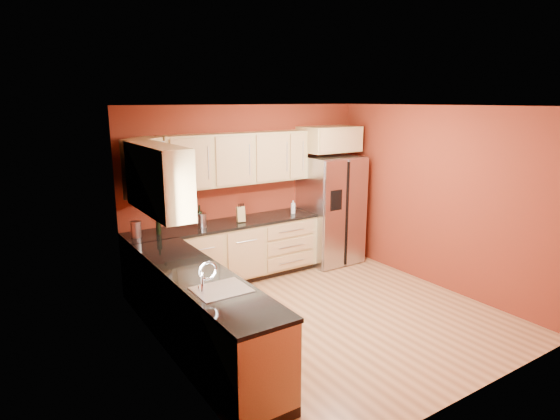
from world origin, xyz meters
name	(u,v)px	position (x,y,z in m)	size (l,w,h in m)	color
floor	(327,316)	(0.00, 0.00, 0.00)	(4.00, 4.00, 0.00)	#915C38
ceiling	(332,106)	(0.00, 0.00, 2.60)	(4.00, 4.00, 0.00)	silver
wall_back	(248,190)	(0.00, 2.00, 1.30)	(4.00, 0.04, 2.60)	maroon
wall_front	(477,264)	(0.00, -2.00, 1.30)	(4.00, 0.04, 2.60)	maroon
wall_left	(169,244)	(-2.00, 0.00, 1.30)	(0.04, 4.00, 2.60)	maroon
wall_right	(438,198)	(2.00, 0.00, 1.30)	(0.04, 4.00, 2.60)	maroon
base_cabinets_back	(226,254)	(-0.55, 1.70, 0.44)	(2.90, 0.60, 0.88)	tan
base_cabinets_left	(201,317)	(-1.70, 0.00, 0.44)	(0.60, 2.80, 0.88)	tan
countertop_back	(226,224)	(-0.55, 1.69, 0.90)	(2.90, 0.62, 0.04)	black
countertop_left	(200,276)	(-1.69, 0.00, 0.90)	(0.62, 2.80, 0.04)	black
upper_cabinets_back	(238,159)	(-0.25, 1.83, 1.83)	(2.30, 0.33, 0.75)	tan
upper_cabinets_left	(158,179)	(-1.83, 0.72, 1.83)	(0.33, 1.35, 0.75)	tan
corner_upper_cabinet	(146,167)	(-1.67, 1.67, 1.83)	(0.62, 0.33, 0.75)	tan
over_fridge_cabinet	(329,139)	(1.35, 1.70, 2.05)	(0.92, 0.60, 0.40)	tan
refrigerator	(330,210)	(1.35, 1.62, 0.89)	(0.90, 0.75, 1.78)	#B5B5BA
window	(190,230)	(-1.98, -0.50, 1.55)	(0.03, 0.90, 1.00)	white
sink_faucet	(221,275)	(-1.69, -0.50, 1.07)	(0.50, 0.42, 0.30)	silver
canister_left	(136,229)	(-1.85, 1.67, 1.03)	(0.13, 0.13, 0.21)	#B5B5BA
canister_right	(202,220)	(-0.93, 1.67, 1.02)	(0.12, 0.12, 0.20)	#B5B5BA
wine_bottle_a	(158,223)	(-1.56, 1.66, 1.07)	(0.07, 0.07, 0.30)	black
wine_bottle_b	(200,216)	(-0.93, 1.73, 1.07)	(0.07, 0.07, 0.31)	black
knife_block	(241,214)	(-0.32, 1.64, 1.03)	(0.11, 0.10, 0.23)	tan
soap_dispenser	(293,207)	(0.61, 1.65, 1.02)	(0.07, 0.07, 0.21)	white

